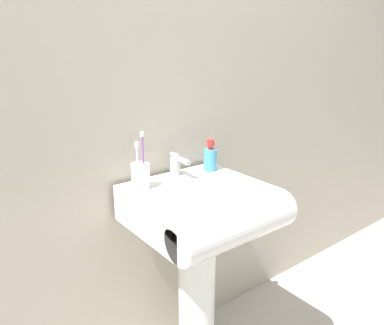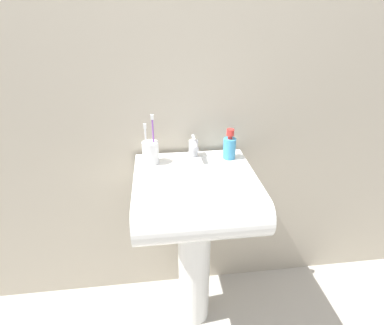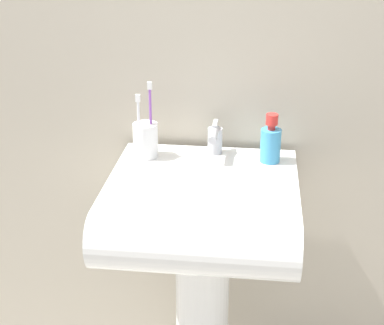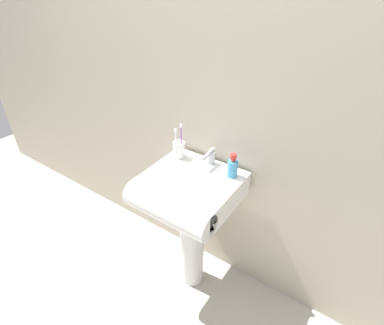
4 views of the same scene
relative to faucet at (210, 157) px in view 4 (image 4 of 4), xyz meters
The scene contains 7 objects.
ground_plane 0.90m from the faucet, 95.92° to the right, with size 6.00×6.00×0.00m, color #ADA89E.
wall_back 0.33m from the faucet, 98.94° to the left, with size 5.00×0.05×2.40m, color #B7AD99.
sink_pedestal 0.56m from the faucet, 95.92° to the right, with size 0.15×0.15×0.70m, color white.
sink_basin 0.24m from the faucet, 94.42° to the right, with size 0.48×0.49×0.14m.
faucet is the anchor object (origin of this frame).
toothbrush_cup 0.19m from the faucet, 169.53° to the right, with size 0.07×0.07×0.21m.
soap_bottle 0.16m from the faucet, 10.48° to the right, with size 0.05×0.05×0.13m.
Camera 4 is at (0.71, -1.04, 1.76)m, focal length 28.00 mm.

